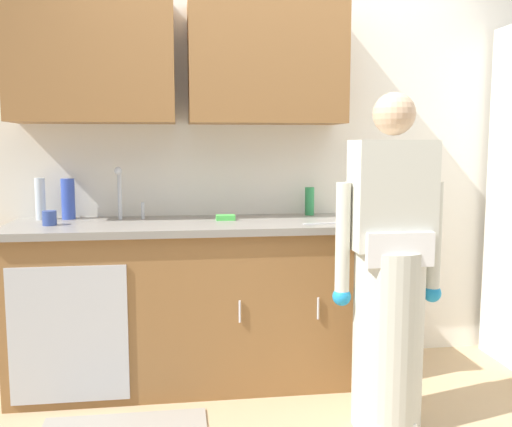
# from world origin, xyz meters

# --- Properties ---
(kitchen_wall_with_uppers) EXTENTS (4.80, 0.44, 2.70)m
(kitchen_wall_with_uppers) POSITION_xyz_m (-0.14, 0.99, 1.48)
(kitchen_wall_with_uppers) COLOR silver
(kitchen_wall_with_uppers) RESTS_ON ground
(counter_cabinet) EXTENTS (1.90, 0.62, 0.90)m
(counter_cabinet) POSITION_xyz_m (-0.55, 0.70, 0.45)
(counter_cabinet) COLOR brown
(counter_cabinet) RESTS_ON ground
(countertop) EXTENTS (1.96, 0.66, 0.04)m
(countertop) POSITION_xyz_m (-0.55, 0.70, 0.92)
(countertop) COLOR gray
(countertop) RESTS_ON counter_cabinet
(sink) EXTENTS (0.50, 0.36, 0.35)m
(sink) POSITION_xyz_m (-0.88, 0.71, 0.93)
(sink) COLOR #B7BABF
(sink) RESTS_ON counter_cabinet
(person_at_sink) EXTENTS (0.55, 0.34, 1.62)m
(person_at_sink) POSITION_xyz_m (0.42, 0.04, 0.69)
(person_at_sink) COLOR white
(person_at_sink) RESTS_ON ground
(bottle_dish_liquid) EXTENTS (0.06, 0.06, 0.25)m
(bottle_dish_liquid) POSITION_xyz_m (-1.38, 0.91, 1.06)
(bottle_dish_liquid) COLOR silver
(bottle_dish_liquid) RESTS_ON countertop
(bottle_cleaner_spray) EXTENTS (0.08, 0.08, 0.24)m
(bottle_cleaner_spray) POSITION_xyz_m (-1.22, 0.92, 1.06)
(bottle_cleaner_spray) COLOR #334CB2
(bottle_cleaner_spray) RESTS_ON countertop
(bottle_water_tall) EXTENTS (0.06, 0.06, 0.17)m
(bottle_water_tall) POSITION_xyz_m (0.23, 0.91, 1.03)
(bottle_water_tall) COLOR #2D8C4C
(bottle_water_tall) RESTS_ON countertop
(cup_by_sink) EXTENTS (0.08, 0.08, 0.08)m
(cup_by_sink) POSITION_xyz_m (-1.28, 0.66, 0.98)
(cup_by_sink) COLOR #33478C
(cup_by_sink) RESTS_ON countertop
(knife_on_counter) EXTENTS (0.24, 0.06, 0.01)m
(knife_on_counter) POSITION_xyz_m (0.22, 0.51, 0.94)
(knife_on_counter) COLOR silver
(knife_on_counter) RESTS_ON countertop
(sponge) EXTENTS (0.11, 0.07, 0.03)m
(sponge) POSITION_xyz_m (-0.31, 0.75, 0.96)
(sponge) COLOR #4CBF4C
(sponge) RESTS_ON countertop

